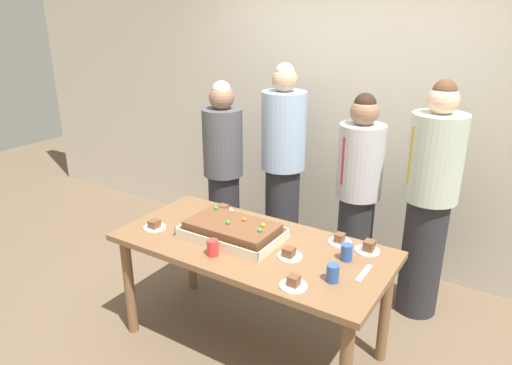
{
  "coord_description": "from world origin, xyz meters",
  "views": [
    {
      "loc": [
        1.44,
        -2.22,
        2.16
      ],
      "look_at": [
        -0.06,
        0.15,
        1.13
      ],
      "focal_mm": 32.81,
      "sensor_mm": 36.0,
      "label": 1
    }
  ],
  "objects_px": {
    "plated_slice_center_front": "(155,226)",
    "person_green_shirt_behind": "(358,195)",
    "plated_slice_far_right": "(340,240)",
    "plated_slice_near_left": "(223,210)",
    "cake_server_utensil": "(364,273)",
    "plated_slice_center_back": "(368,248)",
    "plated_slice_far_left": "(293,283)",
    "drink_cup_far_end": "(333,273)",
    "drink_cup_nearest": "(347,252)",
    "drink_cup_middle": "(213,248)",
    "party_table": "(251,257)",
    "person_striped_tie_right": "(429,201)",
    "person_serving_front": "(283,168)",
    "sheet_cake": "(232,230)",
    "person_far_right_suit": "(223,174)"
  },
  "relations": [
    {
      "from": "plated_slice_center_front",
      "to": "person_green_shirt_behind",
      "type": "height_order",
      "value": "person_green_shirt_behind"
    },
    {
      "from": "plated_slice_far_right",
      "to": "person_green_shirt_behind",
      "type": "distance_m",
      "value": 0.72
    },
    {
      "from": "plated_slice_near_left",
      "to": "cake_server_utensil",
      "type": "relative_size",
      "value": 0.75
    },
    {
      "from": "plated_slice_center_back",
      "to": "plated_slice_center_front",
      "type": "bearing_deg",
      "value": -160.98
    },
    {
      "from": "plated_slice_far_left",
      "to": "drink_cup_far_end",
      "type": "bearing_deg",
      "value": 46.62
    },
    {
      "from": "drink_cup_far_end",
      "to": "drink_cup_nearest",
      "type": "bearing_deg",
      "value": 95.51
    },
    {
      "from": "plated_slice_far_right",
      "to": "drink_cup_middle",
      "type": "relative_size",
      "value": 1.5
    },
    {
      "from": "drink_cup_middle",
      "to": "cake_server_utensil",
      "type": "relative_size",
      "value": 0.5
    },
    {
      "from": "plated_slice_near_left",
      "to": "drink_cup_nearest",
      "type": "relative_size",
      "value": 1.5
    },
    {
      "from": "drink_cup_nearest",
      "to": "party_table",
      "type": "bearing_deg",
      "value": -168.28
    },
    {
      "from": "plated_slice_far_left",
      "to": "person_striped_tie_right",
      "type": "relative_size",
      "value": 0.09
    },
    {
      "from": "cake_server_utensil",
      "to": "person_serving_front",
      "type": "bearing_deg",
      "value": 137.04
    },
    {
      "from": "plated_slice_near_left",
      "to": "plated_slice_center_front",
      "type": "distance_m",
      "value": 0.52
    },
    {
      "from": "sheet_cake",
      "to": "cake_server_utensil",
      "type": "distance_m",
      "value": 0.88
    },
    {
      "from": "plated_slice_center_front",
      "to": "drink_cup_far_end",
      "type": "bearing_deg",
      "value": 1.49
    },
    {
      "from": "drink_cup_nearest",
      "to": "drink_cup_far_end",
      "type": "distance_m",
      "value": 0.26
    },
    {
      "from": "person_serving_front",
      "to": "person_far_right_suit",
      "type": "relative_size",
      "value": 1.09
    },
    {
      "from": "plated_slice_far_left",
      "to": "sheet_cake",
      "type": "bearing_deg",
      "value": 153.45
    },
    {
      "from": "plated_slice_near_left",
      "to": "person_green_shirt_behind",
      "type": "bearing_deg",
      "value": 43.9
    },
    {
      "from": "party_table",
      "to": "plated_slice_center_back",
      "type": "relative_size",
      "value": 11.65
    },
    {
      "from": "party_table",
      "to": "plated_slice_near_left",
      "type": "height_order",
      "value": "plated_slice_near_left"
    },
    {
      "from": "plated_slice_center_front",
      "to": "person_far_right_suit",
      "type": "xyz_separation_m",
      "value": [
        -0.14,
        0.98,
        0.05
      ]
    },
    {
      "from": "person_striped_tie_right",
      "to": "drink_cup_middle",
      "type": "bearing_deg",
      "value": 7.63
    },
    {
      "from": "plated_slice_near_left",
      "to": "drink_cup_middle",
      "type": "xyz_separation_m",
      "value": [
        0.32,
        -0.54,
        0.03
      ]
    },
    {
      "from": "person_serving_front",
      "to": "drink_cup_nearest",
      "type": "bearing_deg",
      "value": 34.38
    },
    {
      "from": "person_striped_tie_right",
      "to": "plated_slice_near_left",
      "type": "bearing_deg",
      "value": -15.65
    },
    {
      "from": "person_far_right_suit",
      "to": "person_green_shirt_behind",
      "type": "bearing_deg",
      "value": 60.79
    },
    {
      "from": "plated_slice_far_left",
      "to": "drink_cup_nearest",
      "type": "height_order",
      "value": "drink_cup_nearest"
    },
    {
      "from": "drink_cup_nearest",
      "to": "person_far_right_suit",
      "type": "bearing_deg",
      "value": 153.73
    },
    {
      "from": "plated_slice_far_left",
      "to": "cake_server_utensil",
      "type": "height_order",
      "value": "plated_slice_far_left"
    },
    {
      "from": "person_serving_front",
      "to": "drink_cup_middle",
      "type": "bearing_deg",
      "value": -0.55
    },
    {
      "from": "plated_slice_far_right",
      "to": "person_far_right_suit",
      "type": "height_order",
      "value": "person_far_right_suit"
    },
    {
      "from": "person_green_shirt_behind",
      "to": "person_striped_tie_right",
      "type": "height_order",
      "value": "person_striped_tie_right"
    },
    {
      "from": "cake_server_utensil",
      "to": "person_serving_front",
      "type": "xyz_separation_m",
      "value": [
        -1.09,
        1.02,
        0.14
      ]
    },
    {
      "from": "plated_slice_far_right",
      "to": "drink_cup_nearest",
      "type": "bearing_deg",
      "value": -57.01
    },
    {
      "from": "plated_slice_far_right",
      "to": "drink_cup_middle",
      "type": "xyz_separation_m",
      "value": [
        -0.58,
        -0.55,
        0.03
      ]
    },
    {
      "from": "plated_slice_far_right",
      "to": "plated_slice_center_back",
      "type": "height_order",
      "value": "plated_slice_center_back"
    },
    {
      "from": "plated_slice_center_front",
      "to": "drink_cup_far_end",
      "type": "xyz_separation_m",
      "value": [
        1.28,
        0.03,
        0.03
      ]
    },
    {
      "from": "plated_slice_far_left",
      "to": "person_serving_front",
      "type": "relative_size",
      "value": 0.08
    },
    {
      "from": "plated_slice_far_left",
      "to": "person_green_shirt_behind",
      "type": "height_order",
      "value": "person_green_shirt_behind"
    },
    {
      "from": "drink_cup_nearest",
      "to": "person_green_shirt_behind",
      "type": "relative_size",
      "value": 0.06
    },
    {
      "from": "cake_server_utensil",
      "to": "person_striped_tie_right",
      "type": "xyz_separation_m",
      "value": [
        0.11,
        0.98,
        0.12
      ]
    },
    {
      "from": "sheet_cake",
      "to": "cake_server_utensil",
      "type": "relative_size",
      "value": 3.22
    },
    {
      "from": "plated_slice_near_left",
      "to": "person_green_shirt_behind",
      "type": "distance_m",
      "value": 1.04
    },
    {
      "from": "sheet_cake",
      "to": "drink_cup_middle",
      "type": "bearing_deg",
      "value": -81.46
    },
    {
      "from": "plated_slice_center_back",
      "to": "person_striped_tie_right",
      "type": "bearing_deg",
      "value": 76.01
    },
    {
      "from": "plated_slice_near_left",
      "to": "plated_slice_center_back",
      "type": "distance_m",
      "value": 1.09
    },
    {
      "from": "plated_slice_center_back",
      "to": "plated_slice_far_right",
      "type": "bearing_deg",
      "value": 176.32
    },
    {
      "from": "drink_cup_nearest",
      "to": "plated_slice_center_front",
      "type": "bearing_deg",
      "value": -166.91
    },
    {
      "from": "person_green_shirt_behind",
      "to": "plated_slice_far_left",
      "type": "bearing_deg",
      "value": 31.31
    }
  ]
}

